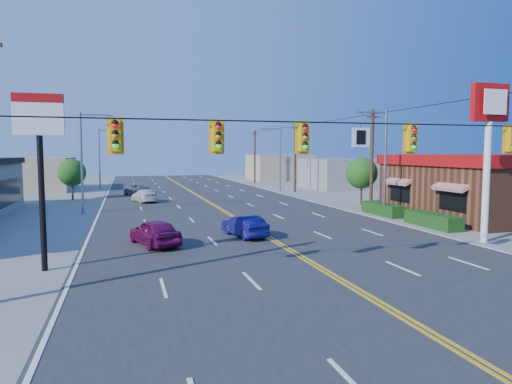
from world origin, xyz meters
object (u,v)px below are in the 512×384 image
object	(u,v)px
kfc_pylon	(489,130)
car_magenta	(155,233)
car_blue	(244,227)
car_silver	(137,189)
signal_span	(330,152)
car_white	(145,196)
pizza_hut_sign	(40,144)
kfc	(502,185)

from	to	relation	value
kfc_pylon	car_magenta	xyz separation A→B (m)	(-17.33, 3.72, -5.35)
car_blue	car_silver	bearing A→B (deg)	-91.97
signal_span	car_magenta	size ratio (longest dim) A/B	6.02
car_white	car_silver	bearing A→B (deg)	-101.50
car_magenta	pizza_hut_sign	bearing A→B (deg)	20.63
car_magenta	car_blue	world-z (taller)	car_magenta
kfc	pizza_hut_sign	distance (m)	32.04
car_blue	signal_span	bearing A→B (deg)	85.21
signal_span	kfc	world-z (taller)	signal_span
car_magenta	car_blue	distance (m)	5.20
car_magenta	car_white	size ratio (longest dim) A/B	0.95
car_blue	car_silver	world-z (taller)	car_blue
car_magenta	car_blue	bearing A→B (deg)	174.15
kfc	car_blue	bearing A→B (deg)	-171.40
car_magenta	kfc	bearing A→B (deg)	171.40
car_blue	car_magenta	bearing A→B (deg)	-0.03
kfc_pylon	car_silver	distance (m)	38.83
signal_span	car_blue	world-z (taller)	signal_span
kfc_pylon	car_white	distance (m)	30.93
pizza_hut_sign	kfc	bearing A→B (deg)	14.52
signal_span	car_white	size ratio (longest dim) A/B	5.74
signal_span	kfc	size ratio (longest dim) A/B	1.49
signal_span	car_white	bearing A→B (deg)	101.31
kfc	pizza_hut_sign	xyz separation A→B (m)	(-30.90, -8.00, 2.80)
kfc_pylon	pizza_hut_sign	distance (m)	22.02
car_blue	car_silver	distance (m)	29.90
car_magenta	car_blue	size ratio (longest dim) A/B	1.08
car_silver	kfc_pylon	bearing A→B (deg)	135.18
car_silver	car_magenta	bearing A→B (deg)	108.42
pizza_hut_sign	car_white	xyz separation A→B (m)	(5.02, 25.27, -4.57)
car_blue	car_white	world-z (taller)	car_blue
signal_span	car_white	world-z (taller)	signal_span
car_white	car_blue	bearing A→B (deg)	88.36
pizza_hut_sign	car_magenta	xyz separation A→B (m)	(4.67, 3.72, -4.49)
signal_span	car_silver	distance (m)	39.00
signal_span	car_white	distance (m)	30.16
kfc	signal_span	bearing A→B (deg)	-149.06
signal_span	car_blue	xyz separation A→B (m)	(-1.12, 8.80, -4.27)
kfc	car_white	bearing A→B (deg)	146.27
pizza_hut_sign	car_silver	size ratio (longest dim) A/B	1.64
kfc	car_white	size ratio (longest dim) A/B	3.85
signal_span	pizza_hut_sign	size ratio (longest dim) A/B	3.55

